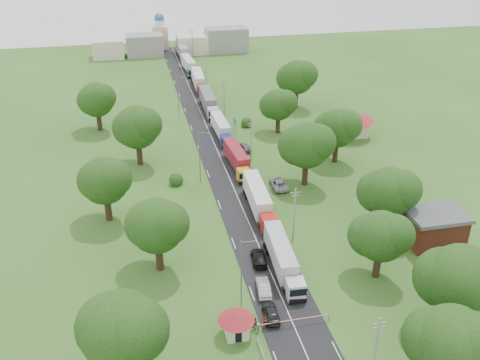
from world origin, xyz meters
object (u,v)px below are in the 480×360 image
object	(u,v)px
guard_booth	(236,321)
info_sign	(235,123)
boom_barrier	(283,322)
car_lane_front	(271,313)
pedestrian_near	(265,321)
truck_0	(282,258)
car_lane_mid	(263,287)

from	to	relation	value
guard_booth	info_sign	distance (m)	61.27
boom_barrier	car_lane_front	xyz separation A→B (m)	(-0.98, 2.06, -0.14)
boom_barrier	info_sign	size ratio (longest dim) A/B	2.25
boom_barrier	guard_booth	size ratio (longest dim) A/B	2.10
boom_barrier	pedestrian_near	size ratio (longest dim) A/B	4.76
info_sign	pedestrian_near	world-z (taller)	info_sign
guard_booth	truck_0	xyz separation A→B (m)	(8.88, 11.07, -0.04)
info_sign	car_lane_front	world-z (taller)	info_sign
truck_0	boom_barrier	bearing A→B (deg)	-105.36
info_sign	car_lane_front	bearing A→B (deg)	-97.42
boom_barrier	car_lane_mid	world-z (taller)	car_lane_mid
guard_booth	car_lane_mid	distance (m)	8.80
truck_0	car_lane_mid	distance (m)	5.68
boom_barrier	info_sign	distance (m)	60.39
car_lane_front	pedestrian_near	size ratio (longest dim) A/B	2.26
info_sign	pedestrian_near	distance (m)	60.17
boom_barrier	car_lane_front	distance (m)	2.29
truck_0	car_lane_mid	xyz separation A→B (m)	(-3.73, -4.07, -1.36)
pedestrian_near	car_lane_front	bearing A→B (deg)	19.88
pedestrian_near	boom_barrier	bearing A→B (deg)	-46.73
boom_barrier	guard_booth	distance (m)	5.98
truck_0	guard_booth	bearing A→B (deg)	-128.75
car_lane_front	info_sign	bearing A→B (deg)	-93.72
boom_barrier	pedestrian_near	bearing A→B (deg)	166.86
info_sign	car_lane_mid	bearing A→B (deg)	-97.79
truck_0	pedestrian_near	distance (m)	11.82
car_lane_front	truck_0	bearing A→B (deg)	-110.39
truck_0	pedestrian_near	size ratio (longest dim) A/B	7.48
boom_barrier	truck_0	distance (m)	11.54
info_sign	truck_0	size ratio (longest dim) A/B	0.28
guard_booth	info_sign	bearing A→B (deg)	78.32
info_sign	car_lane_mid	size ratio (longest dim) A/B	0.88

